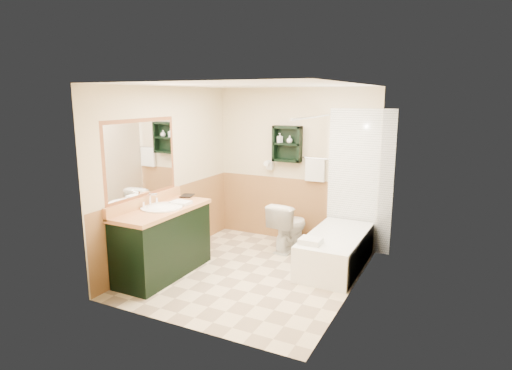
{
  "coord_description": "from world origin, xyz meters",
  "views": [
    {
      "loc": [
        2.4,
        -4.67,
        2.27
      ],
      "look_at": [
        -0.03,
        0.2,
        1.14
      ],
      "focal_mm": 30.0,
      "sensor_mm": 36.0,
      "label": 1
    }
  ],
  "objects_px": {
    "vanity": "(163,241)",
    "bathtub": "(336,250)",
    "soap_bottle_a": "(280,140)",
    "toilet": "(289,226)",
    "soap_bottle_b": "(290,140)",
    "hair_dryer": "(270,165)",
    "wall_shelf": "(287,144)",
    "vanity_book": "(181,189)"
  },
  "relations": [
    {
      "from": "vanity",
      "to": "toilet",
      "type": "height_order",
      "value": "vanity"
    },
    {
      "from": "vanity",
      "to": "bathtub",
      "type": "relative_size",
      "value": 0.93
    },
    {
      "from": "wall_shelf",
      "to": "vanity_book",
      "type": "height_order",
      "value": "wall_shelf"
    },
    {
      "from": "wall_shelf",
      "to": "vanity",
      "type": "relative_size",
      "value": 0.39
    },
    {
      "from": "toilet",
      "to": "soap_bottle_a",
      "type": "distance_m",
      "value": 1.33
    },
    {
      "from": "wall_shelf",
      "to": "bathtub",
      "type": "bearing_deg",
      "value": -34.85
    },
    {
      "from": "hair_dryer",
      "to": "toilet",
      "type": "bearing_deg",
      "value": -37.91
    },
    {
      "from": "vanity",
      "to": "soap_bottle_b",
      "type": "height_order",
      "value": "soap_bottle_b"
    },
    {
      "from": "hair_dryer",
      "to": "bathtub",
      "type": "distance_m",
      "value": 1.8
    },
    {
      "from": "bathtub",
      "to": "soap_bottle_a",
      "type": "xyz_separation_m",
      "value": [
        -1.14,
        0.71,
        1.37
      ]
    },
    {
      "from": "bathtub",
      "to": "soap_bottle_b",
      "type": "xyz_separation_m",
      "value": [
        -0.98,
        0.71,
        1.38
      ]
    },
    {
      "from": "soap_bottle_a",
      "to": "bathtub",
      "type": "bearing_deg",
      "value": -31.79
    },
    {
      "from": "vanity_book",
      "to": "soap_bottle_b",
      "type": "distance_m",
      "value": 1.81
    },
    {
      "from": "wall_shelf",
      "to": "vanity",
      "type": "height_order",
      "value": "wall_shelf"
    },
    {
      "from": "bathtub",
      "to": "vanity_book",
      "type": "bearing_deg",
      "value": -164.41
    },
    {
      "from": "toilet",
      "to": "soap_bottle_a",
      "type": "xyz_separation_m",
      "value": [
        -0.32,
        0.36,
        1.24
      ]
    },
    {
      "from": "vanity",
      "to": "toilet",
      "type": "distance_m",
      "value": 1.92
    },
    {
      "from": "wall_shelf",
      "to": "soap_bottle_a",
      "type": "bearing_deg",
      "value": -177.58
    },
    {
      "from": "soap_bottle_a",
      "to": "soap_bottle_b",
      "type": "distance_m",
      "value": 0.16
    },
    {
      "from": "wall_shelf",
      "to": "toilet",
      "type": "bearing_deg",
      "value": -61.29
    },
    {
      "from": "hair_dryer",
      "to": "soap_bottle_a",
      "type": "height_order",
      "value": "soap_bottle_a"
    },
    {
      "from": "soap_bottle_a",
      "to": "vanity",
      "type": "bearing_deg",
      "value": -111.86
    },
    {
      "from": "vanity",
      "to": "vanity_book",
      "type": "bearing_deg",
      "value": 104.36
    },
    {
      "from": "bathtub",
      "to": "soap_bottle_a",
      "type": "distance_m",
      "value": 1.92
    },
    {
      "from": "toilet",
      "to": "soap_bottle_b",
      "type": "bearing_deg",
      "value": -59.63
    },
    {
      "from": "soap_bottle_b",
      "to": "toilet",
      "type": "bearing_deg",
      "value": -66.62
    },
    {
      "from": "vanity",
      "to": "soap_bottle_a",
      "type": "relative_size",
      "value": 9.62
    },
    {
      "from": "vanity_book",
      "to": "soap_bottle_a",
      "type": "height_order",
      "value": "soap_bottle_a"
    },
    {
      "from": "soap_bottle_a",
      "to": "wall_shelf",
      "type": "bearing_deg",
      "value": 2.42
    },
    {
      "from": "hair_dryer",
      "to": "vanity",
      "type": "bearing_deg",
      "value": -106.85
    },
    {
      "from": "bathtub",
      "to": "soap_bottle_a",
      "type": "relative_size",
      "value": 10.32
    },
    {
      "from": "wall_shelf",
      "to": "soap_bottle_b",
      "type": "xyz_separation_m",
      "value": [
        0.04,
        -0.01,
        0.06
      ]
    },
    {
      "from": "wall_shelf",
      "to": "vanity_book",
      "type": "distance_m",
      "value": 1.76
    },
    {
      "from": "toilet",
      "to": "soap_bottle_a",
      "type": "height_order",
      "value": "soap_bottle_a"
    },
    {
      "from": "vanity",
      "to": "soap_bottle_b",
      "type": "distance_m",
      "value": 2.45
    },
    {
      "from": "soap_bottle_a",
      "to": "vanity_book",
      "type": "bearing_deg",
      "value": -126.11
    },
    {
      "from": "vanity",
      "to": "vanity_book",
      "type": "relative_size",
      "value": 6.35
    },
    {
      "from": "wall_shelf",
      "to": "soap_bottle_b",
      "type": "bearing_deg",
      "value": -6.46
    },
    {
      "from": "vanity",
      "to": "soap_bottle_a",
      "type": "distance_m",
      "value": 2.38
    },
    {
      "from": "toilet",
      "to": "soap_bottle_a",
      "type": "bearing_deg",
      "value": -41.49
    },
    {
      "from": "bathtub",
      "to": "vanity",
      "type": "bearing_deg",
      "value": -147.44
    },
    {
      "from": "soap_bottle_b",
      "to": "soap_bottle_a",
      "type": "bearing_deg",
      "value": 180.0
    }
  ]
}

